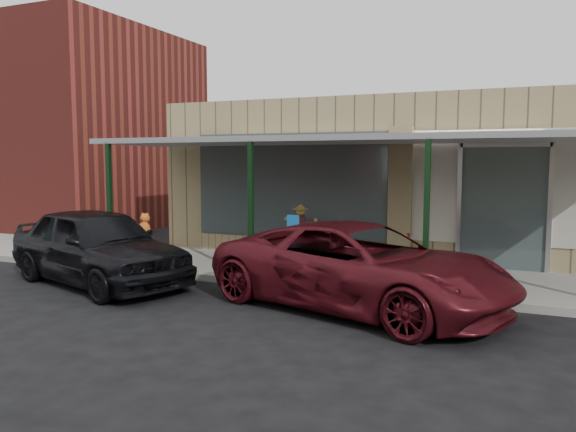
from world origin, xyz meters
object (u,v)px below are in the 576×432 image
at_px(barrel_scarecrow, 300,243).
at_px(handicap_sign, 293,238).
at_px(barrel_pumpkin, 290,258).
at_px(car_maroon, 360,266).
at_px(parked_sedan, 98,246).

relative_size(barrel_scarecrow, handicap_sign, 1.06).
bearing_deg(barrel_scarecrow, barrel_pumpkin, -80.43).
bearing_deg(car_maroon, barrel_pumpkin, 63.48).
bearing_deg(barrel_pumpkin, handicap_sign, -63.12).
relative_size(barrel_scarecrow, parked_sedan, 0.27).
height_order(barrel_pumpkin, parked_sedan, parked_sedan).
bearing_deg(barrel_pumpkin, parked_sedan, -144.42).
height_order(barrel_pumpkin, car_maroon, car_maroon).
bearing_deg(car_maroon, barrel_scarecrow, 54.88).
height_order(parked_sedan, car_maroon, parked_sedan).
relative_size(barrel_scarecrow, car_maroon, 0.26).
bearing_deg(car_maroon, parked_sedan, 109.73).
relative_size(barrel_pumpkin, parked_sedan, 0.14).
bearing_deg(parked_sedan, car_maroon, -68.86).
relative_size(barrel_pumpkin, car_maroon, 0.14).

